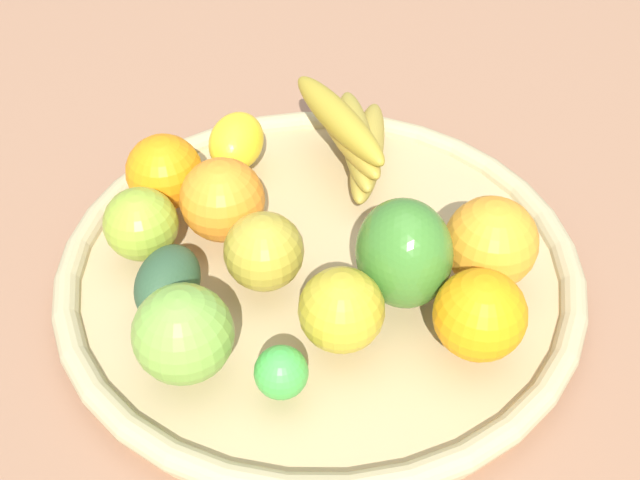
{
  "coord_description": "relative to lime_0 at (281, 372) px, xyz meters",
  "views": [
    {
      "loc": [
        0.41,
        0.34,
        0.55
      ],
      "look_at": [
        0.0,
        0.0,
        0.05
      ],
      "focal_mm": 46.24,
      "sensor_mm": 36.0,
      "label": 1
    }
  ],
  "objects": [
    {
      "name": "ground_plane",
      "position": [
        -0.13,
        -0.07,
        -0.05
      ],
      "size": [
        2.4,
        2.4,
        0.0
      ],
      "primitive_type": "plane",
      "color": "#976A4E",
      "rests_on": "ground"
    },
    {
      "name": "basket",
      "position": [
        -0.13,
        -0.07,
        -0.04
      ],
      "size": [
        0.47,
        0.47,
        0.03
      ],
      "color": "tan",
      "rests_on": "ground_plane"
    },
    {
      "name": "lime_0",
      "position": [
        0.0,
        0.0,
        0.0
      ],
      "size": [
        0.06,
        0.06,
        0.04
      ],
      "primitive_type": "sphere",
      "rotation": [
        0.0,
        0.0,
        0.55
      ],
      "color": "green",
      "rests_on": "basket"
    },
    {
      "name": "apple_1",
      "position": [
        -0.04,
        -0.2,
        0.01
      ],
      "size": [
        0.08,
        0.08,
        0.07
      ],
      "primitive_type": "sphere",
      "rotation": [
        0.0,
        0.0,
        2.84
      ],
      "color": "#8AA530",
      "rests_on": "basket"
    },
    {
      "name": "apple_2",
      "position": [
        -0.07,
        0.0,
        0.01
      ],
      "size": [
        0.08,
        0.08,
        0.07
      ],
      "primitive_type": "sphere",
      "rotation": [
        0.0,
        0.0,
        1.81
      ],
      "color": "gold",
      "rests_on": "basket"
    },
    {
      "name": "banana_bunch",
      "position": [
        -0.25,
        -0.13,
        0.02
      ],
      "size": [
        0.16,
        0.16,
        0.07
      ],
      "color": "#AC9435",
      "rests_on": "basket"
    },
    {
      "name": "orange_1",
      "position": [
        -0.1,
        -0.16,
        0.02
      ],
      "size": [
        0.11,
        0.11,
        0.08
      ],
      "primitive_type": "sphere",
      "rotation": [
        0.0,
        0.0,
        5.38
      ],
      "color": "orange",
      "rests_on": "basket"
    },
    {
      "name": "apple_0",
      "position": [
        -0.08,
        -0.09,
        0.01
      ],
      "size": [
        0.1,
        0.1,
        0.07
      ],
      "primitive_type": "sphere",
      "rotation": [
        0.0,
        0.0,
        4.09
      ],
      "color": "#AD972F",
      "rests_on": "basket"
    },
    {
      "name": "bell_pepper",
      "position": [
        -0.14,
        0.01,
        0.03
      ],
      "size": [
        0.1,
        0.11,
        0.1
      ],
      "primitive_type": "ellipsoid",
      "rotation": [
        0.0,
        0.0,
        4.35
      ],
      "color": "#3D772A",
      "rests_on": "basket"
    },
    {
      "name": "orange_2",
      "position": [
        -0.2,
        0.06,
        0.02
      ],
      "size": [
        0.1,
        0.1,
        0.08
      ],
      "primitive_type": "sphere",
      "rotation": [
        0.0,
        0.0,
        1.17
      ],
      "color": "orange",
      "rests_on": "basket"
    },
    {
      "name": "avocado",
      "position": [
        -0.01,
        -0.13,
        0.0
      ],
      "size": [
        0.09,
        0.08,
        0.05
      ],
      "primitive_type": "ellipsoid",
      "rotation": [
        0.0,
        0.0,
        0.5
      ],
      "color": "#2D4D30",
      "rests_on": "basket"
    },
    {
      "name": "orange_0",
      "position": [
        -0.14,
        0.09,
        0.02
      ],
      "size": [
        0.1,
        0.1,
        0.07
      ],
      "primitive_type": "sphere",
      "rotation": [
        0.0,
        0.0,
        2.22
      ],
      "color": "orange",
      "rests_on": "basket"
    },
    {
      "name": "apple_3",
      "position": [
        0.03,
        -0.07,
        0.02
      ],
      "size": [
        0.09,
        0.09,
        0.08
      ],
      "primitive_type": "sphere",
      "rotation": [
        0.0,
        0.0,
        1.45
      ],
      "color": "#75A63E",
      "rests_on": "basket"
    },
    {
      "name": "lemon_0",
      "position": [
        -0.18,
        -0.22,
        0.01
      ],
      "size": [
        0.09,
        0.08,
        0.05
      ],
      "primitive_type": "ellipsoid",
      "rotation": [
        0.0,
        0.0,
        3.6
      ],
      "color": "yellow",
      "rests_on": "basket"
    },
    {
      "name": "orange_3",
      "position": [
        -0.1,
        -0.23,
        0.02
      ],
      "size": [
        0.1,
        0.1,
        0.07
      ],
      "primitive_type": "sphere",
      "rotation": [
        0.0,
        0.0,
        2.32
      ],
      "color": "orange",
      "rests_on": "basket"
    }
  ]
}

